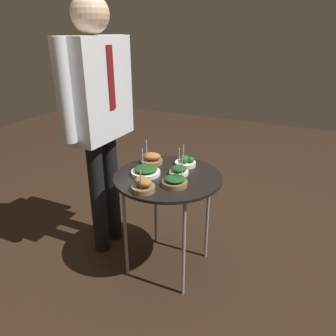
% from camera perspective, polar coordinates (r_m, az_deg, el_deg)
% --- Properties ---
extents(ground_plane, '(8.00, 8.00, 0.00)m').
position_cam_1_polar(ground_plane, '(2.36, -0.00, -16.45)').
color(ground_plane, black).
extents(serving_cart, '(0.66, 0.66, 0.68)m').
position_cam_1_polar(serving_cart, '(2.02, -0.00, -2.58)').
color(serving_cart, black).
rests_on(serving_cart, ground_plane).
extents(bowl_spinach_front_left, '(0.15, 0.15, 0.16)m').
position_cam_1_polar(bowl_spinach_front_left, '(1.86, 1.19, -2.33)').
color(bowl_spinach_front_left, brown).
rests_on(bowl_spinach_front_left, serving_cart).
extents(bowl_spinach_front_center, '(0.18, 0.18, 0.15)m').
position_cam_1_polar(bowl_spinach_front_center, '(2.00, -3.89, -0.51)').
color(bowl_spinach_front_center, white).
rests_on(bowl_spinach_front_center, serving_cart).
extents(bowl_broccoli_front_right, '(0.14, 0.14, 0.13)m').
position_cam_1_polar(bowl_broccoli_front_right, '(2.13, 3.08, 1.03)').
color(bowl_broccoli_front_right, silver).
rests_on(bowl_broccoli_front_right, serving_cart).
extents(bowl_spinach_mid_left, '(0.12, 0.12, 0.16)m').
position_cam_1_polar(bowl_spinach_mid_left, '(2.01, 1.89, -0.41)').
color(bowl_spinach_mid_left, white).
rests_on(bowl_spinach_mid_left, serving_cart).
extents(bowl_roast_mid_right, '(0.15, 0.15, 0.17)m').
position_cam_1_polar(bowl_roast_mid_right, '(2.17, -2.86, 1.63)').
color(bowl_roast_mid_right, brown).
rests_on(bowl_roast_mid_right, serving_cart).
extents(bowl_roast_far_rim, '(0.13, 0.13, 0.14)m').
position_cam_1_polar(bowl_roast_far_rim, '(1.80, -4.34, -3.03)').
color(bowl_roast_far_rim, brown).
rests_on(bowl_roast_far_rim, serving_cart).
extents(waiter_figure, '(0.62, 0.23, 1.69)m').
position_cam_1_polar(waiter_figure, '(2.17, -12.20, 11.16)').
color(waiter_figure, black).
rests_on(waiter_figure, ground_plane).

